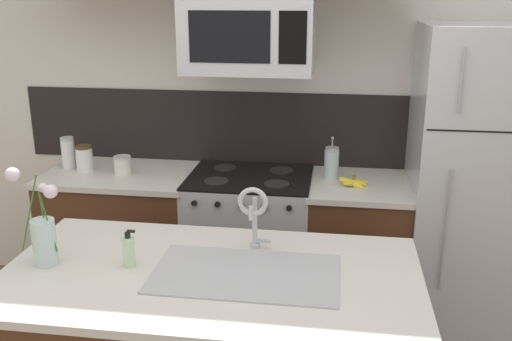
% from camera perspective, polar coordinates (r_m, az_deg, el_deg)
% --- Properties ---
extents(rear_partition, '(5.20, 0.10, 2.60)m').
position_cam_1_polar(rear_partition, '(3.76, 4.81, 6.50)').
color(rear_partition, silver).
rests_on(rear_partition, ground).
extents(splash_band, '(3.19, 0.01, 0.48)m').
position_cam_1_polar(splash_band, '(3.77, 0.13, 4.25)').
color(splash_band, black).
rests_on(splash_band, rear_partition).
extents(back_counter_left, '(0.95, 0.65, 0.91)m').
position_cam_1_polar(back_counter_left, '(3.90, -12.97, -6.51)').
color(back_counter_left, '#4C2B19').
rests_on(back_counter_left, ground).
extents(back_counter_right, '(0.62, 0.65, 0.91)m').
position_cam_1_polar(back_counter_right, '(3.66, 9.97, -7.97)').
color(back_counter_right, '#4C2B19').
rests_on(back_counter_right, ground).
extents(stove_range, '(0.76, 0.64, 0.93)m').
position_cam_1_polar(stove_range, '(3.69, -0.60, -7.37)').
color(stove_range, '#B7BABF').
rests_on(stove_range, ground).
extents(microwave, '(0.74, 0.40, 0.43)m').
position_cam_1_polar(microwave, '(3.34, -0.73, 13.44)').
color(microwave, '#B7BABF').
extents(refrigerator, '(0.80, 0.74, 1.85)m').
position_cam_1_polar(refrigerator, '(3.60, 21.42, -1.37)').
color(refrigerator, '#B7BABF').
rests_on(refrigerator, ground).
extents(storage_jar_tall, '(0.09, 0.09, 0.21)m').
position_cam_1_polar(storage_jar_tall, '(3.90, -18.27, 1.70)').
color(storage_jar_tall, silver).
rests_on(storage_jar_tall, back_counter_left).
extents(storage_jar_medium, '(0.10, 0.10, 0.17)m').
position_cam_1_polar(storage_jar_medium, '(3.80, -16.78, 1.15)').
color(storage_jar_medium, silver).
rests_on(storage_jar_medium, back_counter_left).
extents(storage_jar_short, '(0.11, 0.11, 0.12)m').
position_cam_1_polar(storage_jar_short, '(3.69, -13.19, 0.53)').
color(storage_jar_short, silver).
rests_on(storage_jar_short, back_counter_left).
extents(banana_bunch, '(0.19, 0.12, 0.08)m').
position_cam_1_polar(banana_bunch, '(3.42, 9.72, -1.18)').
color(banana_bunch, yellow).
rests_on(banana_bunch, back_counter_right).
extents(french_press, '(0.09, 0.09, 0.27)m').
position_cam_1_polar(french_press, '(3.52, 7.56, 0.73)').
color(french_press, silver).
rests_on(french_press, back_counter_right).
extents(kitchen_sink, '(0.76, 0.44, 0.16)m').
position_cam_1_polar(kitchen_sink, '(2.39, -1.06, -11.81)').
color(kitchen_sink, '#ADAFB5').
rests_on(kitchen_sink, island_counter).
extents(sink_faucet, '(0.14, 0.14, 0.31)m').
position_cam_1_polar(sink_faucet, '(2.47, -0.26, -3.96)').
color(sink_faucet, '#B7BABF').
rests_on(sink_faucet, island_counter).
extents(dish_soap_bottle, '(0.06, 0.05, 0.16)m').
position_cam_1_polar(dish_soap_bottle, '(2.45, -12.62, -7.88)').
color(dish_soap_bottle, beige).
rests_on(dish_soap_bottle, island_counter).
extents(flower_vase, '(0.20, 0.13, 0.43)m').
position_cam_1_polar(flower_vase, '(2.55, -20.54, -6.11)').
color(flower_vase, silver).
rests_on(flower_vase, island_counter).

